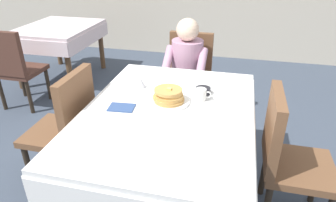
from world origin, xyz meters
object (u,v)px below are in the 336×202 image
(bowl_butter, at_px, (203,91))
(background_chair_empty, at_px, (13,65))
(plate_breakfast, at_px, (169,102))
(breakfast_stack, at_px, (169,95))
(diner_person, at_px, (186,66))
(chair_diner, at_px, (189,73))
(syrup_pitcher, at_px, (141,83))
(dining_table_main, at_px, (168,122))
(chair_right_side, at_px, (286,152))
(knife_right_of_plate, at_px, (196,107))
(chair_left_side, at_px, (68,123))
(cup_coffee, at_px, (201,95))
(spoon_near_edge, at_px, (158,124))
(fork_left_of_plate, at_px, (142,101))
(background_table_far, at_px, (59,35))

(bowl_butter, relative_size, background_chair_empty, 0.12)
(plate_breakfast, height_order, breakfast_stack, breakfast_stack)
(diner_person, height_order, bowl_butter, diner_person)
(chair_diner, xyz_separation_m, background_chair_empty, (-1.91, -0.22, 0.00))
(diner_person, bearing_deg, background_chair_empty, 1.80)
(plate_breakfast, height_order, syrup_pitcher, syrup_pitcher)
(dining_table_main, height_order, chair_right_side, chair_right_side)
(diner_person, xyz_separation_m, knife_right_of_plate, (0.24, -0.93, 0.07))
(breakfast_stack, bearing_deg, chair_left_side, -172.33)
(bowl_butter, bearing_deg, cup_coffee, -89.91)
(chair_left_side, distance_m, cup_coffee, 1.01)
(bowl_butter, height_order, syrup_pitcher, syrup_pitcher)
(bowl_butter, height_order, background_chair_empty, background_chair_empty)
(chair_right_side, height_order, spoon_near_edge, chair_right_side)
(chair_diner, distance_m, chair_right_side, 1.44)
(chair_diner, relative_size, breakfast_stack, 4.31)
(diner_person, bearing_deg, syrup_pitcher, 72.87)
(cup_coffee, relative_size, knife_right_of_plate, 0.57)
(chair_diner, bearing_deg, bowl_butter, 106.23)
(bowl_butter, xyz_separation_m, fork_left_of_plate, (-0.40, -0.22, -0.02))
(syrup_pitcher, relative_size, spoon_near_edge, 0.53)
(bowl_butter, bearing_deg, diner_person, 109.53)
(dining_table_main, height_order, chair_diner, chair_diner)
(breakfast_stack, distance_m, spoon_near_edge, 0.30)
(spoon_near_edge, bearing_deg, chair_left_side, 153.35)
(chair_right_side, bearing_deg, background_table_far, -124.69)
(bowl_butter, bearing_deg, background_chair_empty, 163.26)
(cup_coffee, relative_size, fork_left_of_plate, 0.63)
(chair_left_side, bearing_deg, chair_right_side, -90.00)
(cup_coffee, height_order, knife_right_of_plate, cup_coffee)
(dining_table_main, relative_size, knife_right_of_plate, 7.62)
(fork_left_of_plate, bearing_deg, chair_left_side, 103.61)
(fork_left_of_plate, bearing_deg, dining_table_main, -105.31)
(fork_left_of_plate, bearing_deg, knife_right_of_plate, -84.40)
(chair_left_side, bearing_deg, syrup_pitcher, -58.48)
(bowl_butter, xyz_separation_m, background_chair_empty, (-2.17, 0.65, -0.23))
(bowl_butter, xyz_separation_m, background_table_far, (-2.17, 1.60, -0.14))
(diner_person, distance_m, plate_breakfast, 0.92)
(cup_coffee, xyz_separation_m, background_chair_empty, (-2.17, 0.76, -0.25))
(diner_person, relative_size, background_table_far, 1.00)
(diner_person, relative_size, chair_right_side, 1.20)
(plate_breakfast, relative_size, breakfast_stack, 1.30)
(background_chair_empty, bearing_deg, breakfast_stack, -23.50)
(diner_person, bearing_deg, cup_coffee, 107.11)
(diner_person, xyz_separation_m, breakfast_stack, (0.05, -0.91, 0.13))
(bowl_butter, height_order, background_table_far, bowl_butter)
(cup_coffee, distance_m, bowl_butter, 0.11)
(plate_breakfast, distance_m, breakfast_stack, 0.05)
(background_table_far, bearing_deg, chair_left_side, -57.58)
(chair_diner, bearing_deg, fork_left_of_plate, 82.54)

